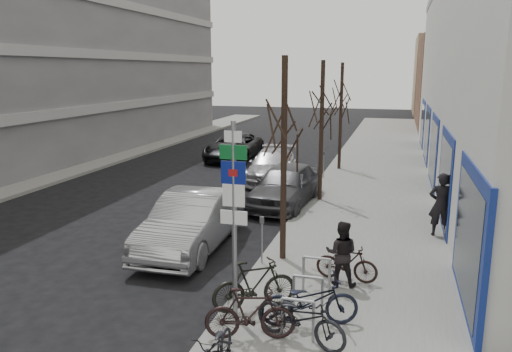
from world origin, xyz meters
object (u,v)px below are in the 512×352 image
Objects in this scene: bike_rack at (308,290)px; parked_car_back at (272,166)px; bike_near_right at (250,313)px; bike_mid_curb at (310,297)px; tree_mid at (322,98)px; pedestrian_near at (441,205)px; meter_front at (262,235)px; tree_far at (342,91)px; highway_sign_pole at (234,210)px; meter_back at (324,162)px; tree_near at (284,111)px; bike_far_inner at (347,263)px; parked_car_front at (192,221)px; bike_far_curb at (300,313)px; lane_car at (234,147)px; pedestrian_far at (341,253)px; bike_near_left at (216,347)px; bike_mid_inner at (254,284)px; parked_car_mid at (286,185)px; meter_mid at (301,188)px.

parked_car_back reaches higher than bike_rack.
bike_mid_curb is at bearing -64.67° from bike_near_right.
tree_mid is 6.14m from pedestrian_near.
tree_far is at bearing 88.09° from meter_front.
meter_back is (-0.25, 14.01, -1.54)m from highway_sign_pole.
bike_far_inner is at bearing -29.46° from tree_near.
tree_far is at bearing -70.20° from pedestrian_near.
highway_sign_pole reaches higher than parked_car_front.
lane_car is (-7.59, 18.91, 0.02)m from bike_far_curb.
tree_near is 2.79× the size of pedestrian_near.
bike_rack is 1.30× the size of bike_near_right.
bike_rack is 13.44m from parked_car_back.
pedestrian_near is 5.09m from pedestrian_far.
bike_near_left is 2.36m from bike_mid_curb.
lane_car is (-6.66, 19.07, 0.07)m from bike_near_right.
bike_mid_inner is (-1.23, 0.33, -0.03)m from bike_mid_curb.
bike_mid_curb is at bearing -44.09° from parked_car_front.
parked_car_front is (-2.35, 0.87, -0.09)m from meter_front.
highway_sign_pole is 2.66× the size of pedestrian_far.
tree_near is at bearing -68.37° from lane_car.
meter_back is 14.00m from bike_mid_curb.
highway_sign_pole is 0.87× the size of parked_car_mid.
lane_car is at bearing 143.53° from meter_back.
bike_rack is 1.43× the size of pedestrian_far.
bike_rack is 0.51m from bike_mid_curb.
pedestrian_far reaches higher than bike_near_left.
highway_sign_pole is 9.43m from parked_car_mid.
parked_car_back is (-2.88, 12.99, 0.00)m from bike_mid_inner.
meter_back is at bearing 25.75° from bike_far_curb.
parked_car_back reaches higher than bike_mid_curb.
meter_mid reaches higher than bike_mid_inner.
tree_near is 1.02× the size of lane_car.
meter_back is 0.83× the size of bike_near_left.
pedestrian_far is at bearing -73.16° from parked_car_back.
bike_near_right is at bearing 118.60° from bike_far_curb.
parked_car_front reaches higher than bike_mid_curb.
tree_near is 4.32m from parked_car_front.
pedestrian_far is at bearing -37.00° from tree_near.
tree_near is (-1.20, 2.90, 3.44)m from bike_rack.
pedestrian_near reaches higher than parked_car_mid.
pedestrian_near is (10.52, -11.70, 0.38)m from lane_car.
tree_near and tree_far have the same top height.
bike_mid_curb is (1.77, -8.39, -0.17)m from meter_mid.
bike_near_left is (-1.11, -2.50, -0.04)m from bike_rack.
tree_near reaches higher than meter_front.
meter_back is 14.67m from bike_far_curb.
bike_mid_curb is 0.39× the size of parked_car_front.
bike_near_right is (0.25, 1.17, 0.06)m from bike_near_left.
bike_far_inner is (2.26, -6.02, -0.31)m from meter_mid.
meter_back is at bearing -78.65° from pedestrian_far.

